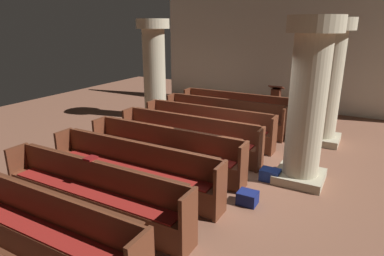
% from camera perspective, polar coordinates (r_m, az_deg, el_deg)
% --- Properties ---
extents(ground_plane, '(19.20, 19.20, 0.00)m').
position_cam_1_polar(ground_plane, '(7.42, 4.58, -6.63)').
color(ground_plane, brown).
extents(back_wall, '(10.00, 0.16, 4.50)m').
position_cam_1_polar(back_wall, '(12.59, 16.68, 13.33)').
color(back_wall, beige).
rests_on(back_wall, ground).
extents(pew_row_0, '(3.62, 0.46, 0.93)m').
position_cam_1_polar(pew_row_0, '(10.61, 7.70, 3.60)').
color(pew_row_0, brown).
rests_on(pew_row_0, ground).
extents(pew_row_1, '(3.62, 0.46, 0.93)m').
position_cam_1_polar(pew_row_1, '(9.67, 5.44, 2.30)').
color(pew_row_1, brown).
rests_on(pew_row_1, ground).
extents(pew_row_2, '(3.62, 0.47, 0.93)m').
position_cam_1_polar(pew_row_2, '(8.76, 2.70, 0.73)').
color(pew_row_2, brown).
rests_on(pew_row_2, ground).
extents(pew_row_3, '(3.62, 0.46, 0.93)m').
position_cam_1_polar(pew_row_3, '(7.88, -0.65, -1.21)').
color(pew_row_3, brown).
rests_on(pew_row_3, ground).
extents(pew_row_4, '(3.62, 0.46, 0.93)m').
position_cam_1_polar(pew_row_4, '(7.04, -4.84, -3.62)').
color(pew_row_4, brown).
rests_on(pew_row_4, ground).
extents(pew_row_5, '(3.62, 0.47, 0.93)m').
position_cam_1_polar(pew_row_5, '(6.27, -10.14, -6.61)').
color(pew_row_5, brown).
rests_on(pew_row_5, ground).
extents(pew_row_6, '(3.62, 0.46, 0.93)m').
position_cam_1_polar(pew_row_6, '(5.59, -16.92, -10.31)').
color(pew_row_6, brown).
rests_on(pew_row_6, ground).
extents(pew_row_7, '(3.62, 0.46, 0.93)m').
position_cam_1_polar(pew_row_7, '(5.03, -25.61, -14.71)').
color(pew_row_7, brown).
rests_on(pew_row_7, ground).
extents(pillar_aisle_side, '(1.04, 1.04, 3.18)m').
position_cam_1_polar(pillar_aisle_side, '(9.15, 22.33, 7.67)').
color(pillar_aisle_side, tan).
rests_on(pillar_aisle_side, ground).
extents(pillar_far_side, '(1.04, 1.04, 3.18)m').
position_cam_1_polar(pillar_far_side, '(10.96, -6.55, 10.30)').
color(pillar_far_side, tan).
rests_on(pillar_far_side, ground).
extents(pillar_aisle_rear, '(1.00, 1.00, 3.18)m').
position_cam_1_polar(pillar_aisle_rear, '(6.57, 19.37, 4.53)').
color(pillar_aisle_rear, tan).
rests_on(pillar_aisle_rear, ground).
extents(lectern, '(0.48, 0.45, 1.08)m').
position_cam_1_polar(lectern, '(11.55, 14.19, 4.15)').
color(lectern, '#411E13').
rests_on(lectern, ground).
extents(hymn_book, '(0.15, 0.20, 0.04)m').
position_cam_1_polar(hymn_book, '(5.62, -17.14, -5.03)').
color(hymn_book, maroon).
rests_on(hymn_book, pew_row_6).
extents(kneeler_box_navy, '(0.34, 0.29, 0.23)m').
position_cam_1_polar(kneeler_box_navy, '(6.00, 9.59, -11.83)').
color(kneeler_box_navy, navy).
rests_on(kneeler_box_navy, ground).
extents(kneeler_box_blue, '(0.39, 0.29, 0.23)m').
position_cam_1_polar(kneeler_box_blue, '(6.91, 13.36, -7.89)').
color(kneeler_box_blue, navy).
rests_on(kneeler_box_blue, ground).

